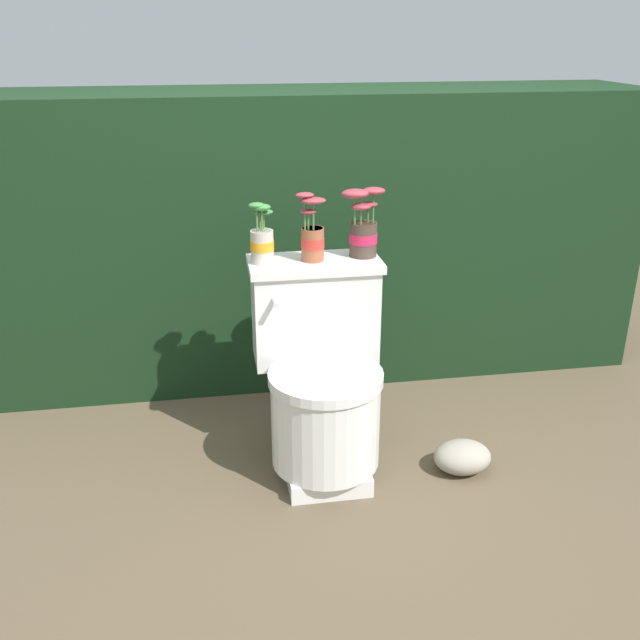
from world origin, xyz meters
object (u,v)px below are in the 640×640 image
(toilet, at_px, (321,378))
(potted_plant_midleft, at_px, (312,236))
(potted_plant_middle, at_px, (363,228))
(potted_plant_left, at_px, (262,239))
(garden_stone, at_px, (462,457))

(toilet, bearing_deg, potted_plant_midleft, 93.63)
(potted_plant_midleft, xyz_separation_m, potted_plant_middle, (0.19, 0.02, 0.01))
(toilet, xyz_separation_m, potted_plant_left, (-0.19, 0.15, 0.48))
(potted_plant_middle, bearing_deg, potted_plant_midleft, -173.04)
(potted_plant_left, bearing_deg, potted_plant_middle, 2.81)
(toilet, distance_m, potted_plant_midleft, 0.51)
(potted_plant_midleft, relative_size, garden_stone, 1.18)
(potted_plant_midleft, distance_m, potted_plant_middle, 0.19)
(potted_plant_left, bearing_deg, potted_plant_midleft, -1.64)
(potted_plant_midleft, bearing_deg, garden_stone, -29.03)
(potted_plant_midleft, bearing_deg, potted_plant_middle, 6.96)
(toilet, relative_size, potted_plant_left, 3.43)
(toilet, bearing_deg, potted_plant_left, 141.63)
(potted_plant_left, height_order, garden_stone, potted_plant_left)
(potted_plant_middle, distance_m, garden_stone, 0.92)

